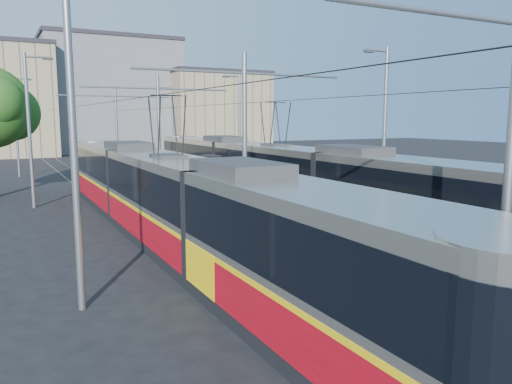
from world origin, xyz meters
TOP-DOWN VIEW (x-y plane):
  - ground at (0.00, 0.00)m, footprint 160.00×160.00m
  - platform at (0.00, 17.00)m, footprint 4.00×50.00m
  - tactile_strip_left at (-1.45, 17.00)m, footprint 0.70×50.00m
  - tactile_strip_right at (1.45, 17.00)m, footprint 0.70×50.00m
  - rails at (0.00, 17.00)m, footprint 8.71×70.00m
  - track_arrow at (-3.60, -3.00)m, footprint 1.20×5.00m
  - tram_left at (-3.60, 6.99)m, footprint 2.43×29.78m
  - tram_right at (3.60, 11.74)m, footprint 2.43×31.60m
  - catenary at (0.00, 14.15)m, footprint 9.20×70.00m
  - street_lamps at (-0.00, 21.00)m, footprint 15.18×38.22m
  - shelter at (0.91, 13.88)m, footprint 0.94×1.25m
  - building_centre at (6.00, 64.00)m, footprint 18.36×14.28m
  - building_right at (20.00, 58.00)m, footprint 14.28×10.20m

SIDE VIEW (x-z plane):
  - ground at x=0.00m, z-range 0.00..0.00m
  - track_arrow at x=-3.60m, z-range 0.00..0.01m
  - rails at x=0.00m, z-range 0.00..0.03m
  - platform at x=0.00m, z-range 0.00..0.30m
  - tactile_strip_left at x=-1.45m, z-range 0.30..0.31m
  - tactile_strip_right at x=1.45m, z-range 0.30..0.31m
  - shelter at x=0.91m, z-range 0.36..2.84m
  - tram_left at x=-3.60m, z-range -1.04..4.46m
  - tram_right at x=3.60m, z-range -0.89..4.61m
  - street_lamps at x=0.00m, z-range 0.18..8.18m
  - catenary at x=0.00m, z-range 1.02..8.02m
  - building_right at x=20.00m, z-range 0.01..11.44m
  - building_centre at x=6.00m, z-range 0.01..15.81m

